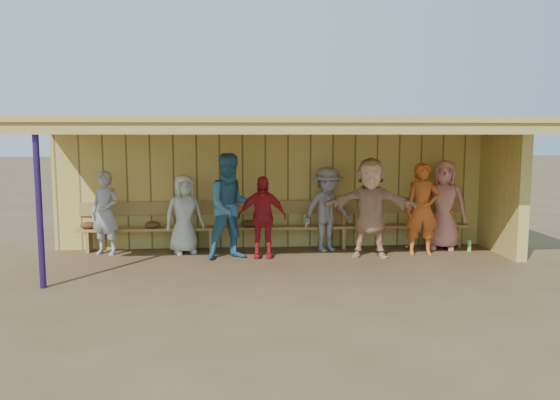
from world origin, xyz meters
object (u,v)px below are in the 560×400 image
(player_c, at_px, (231,206))
(player_d, at_px, (262,217))
(player_h, at_px, (444,205))
(player_g, at_px, (422,209))
(player_f, at_px, (370,208))
(player_b, at_px, (184,214))
(bench, at_px, (277,222))
(player_e, at_px, (327,209))
(player_a, at_px, (105,213))

(player_c, xyz_separation_m, player_d, (0.55, 0.06, -0.21))
(player_h, bearing_deg, player_g, -121.01)
(player_d, height_order, player_f, player_f)
(player_c, distance_m, player_g, 3.51)
(player_b, distance_m, player_c, 1.05)
(player_d, bearing_deg, player_h, 9.61)
(player_b, height_order, player_c, player_c)
(bench, bearing_deg, player_g, -16.09)
(player_b, distance_m, player_d, 1.51)
(player_g, relative_size, player_h, 0.98)
(player_e, bearing_deg, player_b, 155.65)
(player_a, bearing_deg, player_f, 13.36)
(player_b, relative_size, bench, 0.20)
(player_d, xyz_separation_m, player_e, (1.27, 0.45, 0.06))
(player_a, bearing_deg, player_b, 20.48)
(player_a, relative_size, player_f, 0.86)
(player_c, distance_m, bench, 1.27)
(player_b, distance_m, player_f, 3.45)
(player_c, relative_size, player_d, 1.28)
(player_b, bearing_deg, player_c, -51.69)
(player_g, distance_m, player_h, 0.73)
(player_b, distance_m, player_e, 2.71)
(player_b, distance_m, player_h, 4.98)
(player_c, bearing_deg, player_f, -17.23)
(player_a, distance_m, player_b, 1.44)
(player_b, xyz_separation_m, player_e, (2.71, 0.00, 0.07))
(player_d, bearing_deg, player_b, 164.80)
(player_b, bearing_deg, player_g, -27.73)
(player_f, distance_m, player_g, 1.01)
(player_h, bearing_deg, player_d, -152.08)
(player_g, xyz_separation_m, player_h, (0.57, 0.45, 0.02))
(player_b, bearing_deg, player_f, -31.33)
(player_a, relative_size, player_c, 0.82)
(player_a, relative_size, player_b, 1.05)
(player_g, height_order, bench, player_g)
(player_b, relative_size, player_g, 0.87)
(player_c, bearing_deg, player_e, -0.17)
(player_c, bearing_deg, player_h, -8.78)
(bench, bearing_deg, player_e, -17.98)
(player_a, height_order, player_c, player_c)
(player_h, bearing_deg, player_b, -159.41)
(player_g, bearing_deg, player_f, -165.97)
(player_d, relative_size, player_e, 0.92)
(player_a, xyz_separation_m, player_e, (4.15, 0.02, 0.03))
(player_h, bearing_deg, player_c, -152.25)
(player_g, bearing_deg, player_e, 172.50)
(player_g, height_order, player_h, player_h)
(player_f, relative_size, player_g, 1.06)
(player_b, xyz_separation_m, player_d, (1.44, -0.45, 0.00))
(player_e, height_order, player_g, player_g)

